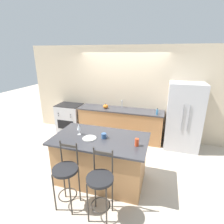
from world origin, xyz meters
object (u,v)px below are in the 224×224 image
(refrigerator, at_px, (184,117))
(oven_range, at_px, (70,118))
(bar_stool_near, at_px, (66,175))
(bar_stool_far, at_px, (100,184))
(wine_glass, at_px, (79,127))
(dinner_plate, at_px, (89,138))
(soap_bottle, at_px, (157,112))
(pumpkin_decoration, at_px, (106,106))
(coffee_mug, at_px, (104,136))
(tumbler_cup, at_px, (137,142))

(refrigerator, bearing_deg, oven_range, 179.38)
(oven_range, xyz_separation_m, bar_stool_near, (1.47, -2.69, 0.15))
(bar_stool_near, relative_size, bar_stool_far, 1.00)
(oven_range, height_order, wine_glass, wine_glass)
(refrigerator, xyz_separation_m, dinner_plate, (-1.82, -1.96, 0.06))
(refrigerator, bearing_deg, soap_bottle, -168.99)
(oven_range, bearing_deg, pumpkin_decoration, -1.86)
(refrigerator, relative_size, soap_bottle, 9.89)
(refrigerator, distance_m, pumpkin_decoration, 2.17)
(refrigerator, distance_m, oven_range, 3.44)
(dinner_plate, bearing_deg, bar_stool_near, -99.68)
(wine_glass, distance_m, coffee_mug, 0.54)
(oven_range, relative_size, soap_bottle, 5.09)
(soap_bottle, bearing_deg, wine_glass, -129.30)
(refrigerator, height_order, bar_stool_far, refrigerator)
(wine_glass, height_order, pumpkin_decoration, wine_glass)
(pumpkin_decoration, bearing_deg, oven_range, 178.14)
(bar_stool_far, relative_size, soap_bottle, 6.34)
(bar_stool_near, bearing_deg, refrigerator, 53.82)
(bar_stool_near, height_order, bar_stool_far, same)
(refrigerator, distance_m, wine_glass, 2.80)
(refrigerator, xyz_separation_m, bar_stool_near, (-1.94, -2.65, -0.28))
(dinner_plate, xyz_separation_m, coffee_mug, (0.26, 0.09, 0.04))
(coffee_mug, bearing_deg, refrigerator, 50.09)
(wine_glass, bearing_deg, coffee_mug, -1.33)
(refrigerator, distance_m, coffee_mug, 2.44)
(oven_range, relative_size, pumpkin_decoration, 6.01)
(refrigerator, xyz_separation_m, tumbler_cup, (-0.92, -1.97, 0.12))
(dinner_plate, bearing_deg, soap_bottle, 57.97)
(bar_stool_near, bearing_deg, bar_stool_far, -3.45)
(bar_stool_far, height_order, dinner_plate, bar_stool_far)
(tumbler_cup, relative_size, pumpkin_decoration, 0.91)
(bar_stool_near, bearing_deg, oven_range, 118.74)
(refrigerator, distance_m, dinner_plate, 2.67)
(dinner_plate, height_order, wine_glass, wine_glass)
(bar_stool_near, relative_size, dinner_plate, 4.32)
(oven_range, bearing_deg, dinner_plate, -51.40)
(bar_stool_far, height_order, pumpkin_decoration, bar_stool_far)
(refrigerator, relative_size, wine_glass, 8.11)
(oven_range, relative_size, coffee_mug, 7.12)
(bar_stool_far, xyz_separation_m, wine_glass, (-0.75, 0.83, 0.49))
(tumbler_cup, xyz_separation_m, soap_bottle, (0.24, 1.84, -0.02))
(dinner_plate, height_order, tumbler_cup, tumbler_cup)
(oven_range, distance_m, dinner_plate, 2.60)
(oven_range, xyz_separation_m, pumpkin_decoration, (1.25, -0.04, 0.52))
(coffee_mug, bearing_deg, bar_stool_near, -115.69)
(oven_range, xyz_separation_m, wine_glass, (1.32, -1.89, 0.64))
(bar_stool_near, height_order, pumpkin_decoration, bar_stool_near)
(bar_stool_near, bearing_deg, soap_bottle, 63.42)
(bar_stool_far, distance_m, coffee_mug, 0.93)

